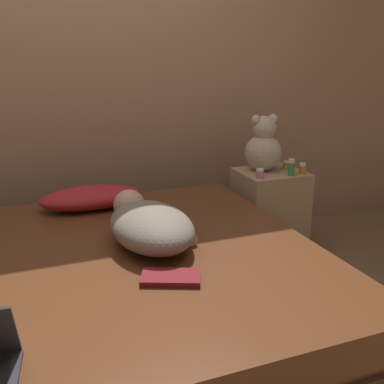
{
  "coord_description": "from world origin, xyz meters",
  "views": [
    {
      "loc": [
        -0.39,
        -1.84,
        1.33
      ],
      "look_at": [
        0.41,
        0.23,
        0.64
      ],
      "focal_mm": 42.0,
      "sensor_mm": 36.0,
      "label": 1
    }
  ],
  "objects_px": {
    "pillow": "(91,198)",
    "person_lying": "(149,224)",
    "bottle_green": "(291,167)",
    "bottle_orange": "(302,169)",
    "book": "(171,278)",
    "bottle_pink": "(260,174)",
    "bottle_amber": "(286,165)",
    "teddy_bear": "(263,147)"
  },
  "relations": [
    {
      "from": "person_lying",
      "to": "bottle_amber",
      "type": "height_order",
      "value": "person_lying"
    },
    {
      "from": "person_lying",
      "to": "bottle_orange",
      "type": "bearing_deg",
      "value": 18.64
    },
    {
      "from": "pillow",
      "to": "teddy_bear",
      "type": "relative_size",
      "value": 1.56
    },
    {
      "from": "bottle_pink",
      "to": "teddy_bear",
      "type": "bearing_deg",
      "value": 55.41
    },
    {
      "from": "pillow",
      "to": "book",
      "type": "relative_size",
      "value": 2.19
    },
    {
      "from": "bottle_amber",
      "to": "book",
      "type": "bearing_deg",
      "value": -138.89
    },
    {
      "from": "bottle_pink",
      "to": "book",
      "type": "height_order",
      "value": "bottle_pink"
    },
    {
      "from": "pillow",
      "to": "person_lying",
      "type": "relative_size",
      "value": 0.8
    },
    {
      "from": "teddy_bear",
      "to": "book",
      "type": "bearing_deg",
      "value": -133.7
    },
    {
      "from": "bottle_orange",
      "to": "bottle_green",
      "type": "bearing_deg",
      "value": -179.21
    },
    {
      "from": "bottle_amber",
      "to": "person_lying",
      "type": "bearing_deg",
      "value": -151.51
    },
    {
      "from": "bottle_amber",
      "to": "bottle_orange",
      "type": "xyz_separation_m",
      "value": [
        0.03,
        -0.15,
        0.01
      ]
    },
    {
      "from": "pillow",
      "to": "bottle_green",
      "type": "relative_size",
      "value": 5.38
    },
    {
      "from": "bottle_pink",
      "to": "bottle_orange",
      "type": "height_order",
      "value": "bottle_orange"
    },
    {
      "from": "bottle_pink",
      "to": "bottle_green",
      "type": "bearing_deg",
      "value": -4.22
    },
    {
      "from": "person_lying",
      "to": "bottle_pink",
      "type": "relative_size",
      "value": 12.24
    },
    {
      "from": "pillow",
      "to": "person_lying",
      "type": "height_order",
      "value": "person_lying"
    },
    {
      "from": "bottle_orange",
      "to": "pillow",
      "type": "bearing_deg",
      "value": 174.88
    },
    {
      "from": "bottle_green",
      "to": "book",
      "type": "bearing_deg",
      "value": -141.99
    },
    {
      "from": "pillow",
      "to": "book",
      "type": "bearing_deg",
      "value": -81.2
    },
    {
      "from": "bottle_pink",
      "to": "bottle_amber",
      "type": "bearing_deg",
      "value": 25.89
    },
    {
      "from": "bottle_amber",
      "to": "bottle_green",
      "type": "relative_size",
      "value": 0.53
    },
    {
      "from": "book",
      "to": "bottle_green",
      "type": "bearing_deg",
      "value": 38.01
    },
    {
      "from": "bottle_green",
      "to": "book",
      "type": "xyz_separation_m",
      "value": [
        -1.12,
        -0.87,
        -0.15
      ]
    },
    {
      "from": "pillow",
      "to": "bottle_green",
      "type": "xyz_separation_m",
      "value": [
        1.27,
        -0.12,
        0.09
      ]
    },
    {
      "from": "teddy_bear",
      "to": "pillow",
      "type": "bearing_deg",
      "value": -177.07
    },
    {
      "from": "person_lying",
      "to": "bottle_amber",
      "type": "xyz_separation_m",
      "value": [
        1.15,
        0.62,
        0.04
      ]
    },
    {
      "from": "bottle_pink",
      "to": "bottle_orange",
      "type": "xyz_separation_m",
      "value": [
        0.31,
        -0.02,
        0.01
      ]
    },
    {
      "from": "person_lying",
      "to": "bottle_orange",
      "type": "distance_m",
      "value": 1.27
    },
    {
      "from": "bottle_amber",
      "to": "bottle_green",
      "type": "distance_m",
      "value": 0.17
    },
    {
      "from": "person_lying",
      "to": "bottle_green",
      "type": "distance_m",
      "value": 1.19
    },
    {
      "from": "bottle_amber",
      "to": "bottle_green",
      "type": "height_order",
      "value": "bottle_green"
    },
    {
      "from": "teddy_bear",
      "to": "bottle_pink",
      "type": "xyz_separation_m",
      "value": [
        -0.11,
        -0.17,
        -0.13
      ]
    },
    {
      "from": "pillow",
      "to": "book",
      "type": "distance_m",
      "value": 1.01
    },
    {
      "from": "teddy_bear",
      "to": "bottle_pink",
      "type": "height_order",
      "value": "teddy_bear"
    },
    {
      "from": "pillow",
      "to": "bottle_pink",
      "type": "bearing_deg",
      "value": -5.8
    },
    {
      "from": "pillow",
      "to": "bottle_pink",
      "type": "height_order",
      "value": "bottle_pink"
    },
    {
      "from": "pillow",
      "to": "bottle_pink",
      "type": "relative_size",
      "value": 9.78
    },
    {
      "from": "person_lying",
      "to": "book",
      "type": "relative_size",
      "value": 2.74
    },
    {
      "from": "teddy_bear",
      "to": "book",
      "type": "relative_size",
      "value": 1.41
    },
    {
      "from": "bottle_amber",
      "to": "bottle_orange",
      "type": "bearing_deg",
      "value": -79.64
    },
    {
      "from": "bottle_green",
      "to": "bottle_orange",
      "type": "distance_m",
      "value": 0.09
    }
  ]
}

